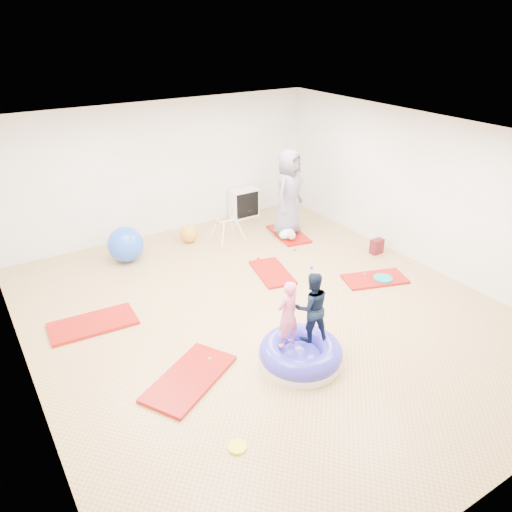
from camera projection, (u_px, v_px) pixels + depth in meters
room at (267, 233)px, 7.43m from camera, size 7.01×8.01×2.81m
gym_mat_front_left at (189, 378)px, 6.56m from camera, size 1.50×1.25×0.06m
gym_mat_mid_left at (93, 324)px, 7.72m from camera, size 1.33×0.73×0.05m
gym_mat_center_back at (272, 272)px, 9.25m from camera, size 0.79×1.20×0.05m
gym_mat_right at (375, 279)px, 9.02m from camera, size 1.24×0.89×0.05m
gym_mat_rear_right at (289, 234)px, 10.84m from camera, size 0.77×1.23×0.05m
inflatable_cushion at (300, 354)px, 6.85m from camera, size 1.15×1.15×0.36m
child_pink at (288, 311)px, 6.56m from camera, size 0.39×0.29×0.98m
child_navy at (312, 304)px, 6.69m from camera, size 0.59×0.52×1.02m
adult_caregiver at (288, 192)px, 10.45m from camera, size 1.07×0.95×1.84m
infant at (288, 234)px, 10.50m from camera, size 0.37×0.37×0.22m
ball_pit_balls at (291, 280)px, 8.96m from camera, size 3.64×2.37×0.07m
exercise_ball_blue at (126, 245)px, 9.59m from camera, size 0.69×0.69×0.69m
exercise_ball_orange at (189, 233)px, 10.45m from camera, size 0.39×0.39×0.39m
infant_play_gym at (227, 227)px, 10.44m from camera, size 0.61×0.58×0.47m
cube_shelf at (244, 203)px, 11.68m from camera, size 0.68×0.33×0.68m
balance_disc at (383, 279)px, 8.98m from camera, size 0.35×0.35×0.08m
backpack at (377, 246)px, 9.98m from camera, size 0.27×0.17×0.30m
yellow_toy at (237, 447)px, 5.54m from camera, size 0.21×0.21×0.03m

